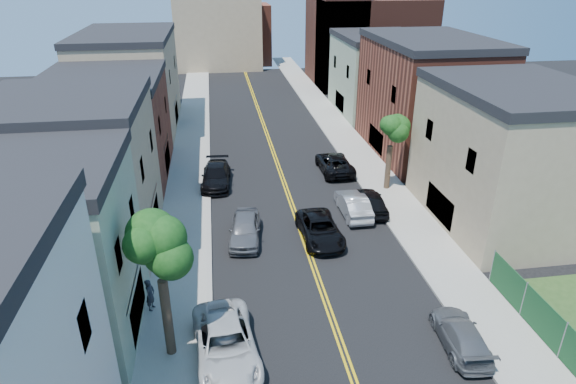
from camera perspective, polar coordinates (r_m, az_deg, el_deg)
name	(u,v)px	position (r m, az deg, el deg)	size (l,w,h in m)	color
sidewalk_left	(190,155)	(46.91, -11.41, 4.26)	(3.20, 100.00, 0.15)	gray
sidewalk_right	(353,146)	(48.62, 7.56, 5.30)	(3.20, 100.00, 0.15)	gray
curb_left	(208,154)	(46.85, -9.27, 4.41)	(0.30, 100.00, 0.15)	gray
curb_right	(335,147)	(48.18, 5.54, 5.22)	(0.30, 100.00, 0.15)	gray
bldg_left_palegrn	(26,264)	(24.93, -28.26, -7.39)	(9.00, 8.00, 8.50)	gray
bldg_left_tan_near	(74,179)	(32.48, -23.70, 1.42)	(9.00, 10.00, 9.00)	#998466
bldg_left_brick	(108,131)	(42.70, -20.27, 6.69)	(9.00, 12.00, 8.00)	brown
bldg_left_tan_far	(131,84)	(55.84, -17.89, 11.92)	(9.00, 16.00, 9.50)	#998466
bldg_right_tan	(509,160)	(35.88, 24.39, 3.45)	(9.00, 12.00, 9.00)	#998466
bldg_right_brick	(426,100)	(47.46, 15.78, 10.31)	(9.00, 14.00, 10.00)	brown
bldg_right_palegrn	(378,76)	(60.33, 10.40, 13.13)	(9.00, 12.00, 8.50)	gray
church	(362,33)	(74.71, 8.63, 17.84)	(16.20, 14.20, 22.60)	#4C2319
backdrop_left	(218,32)	(86.53, -8.15, 18.01)	(14.00, 8.00, 12.00)	#998466
backdrop_center	(241,34)	(90.76, -5.52, 17.82)	(10.00, 8.00, 10.00)	brown
tree_left_mid	(156,230)	(20.60, -15.11, -4.29)	(5.20, 5.20, 9.29)	#332619
tree_right_far	(393,120)	(37.87, 12.13, 8.25)	(4.40, 4.40, 8.03)	#332619
white_pickup	(226,344)	(23.27, -7.25, -17.17)	(2.72, 5.89, 1.64)	silver
grey_car_left	(245,229)	(31.79, -5.03, -4.31)	(1.95, 4.85, 1.65)	#57585E
black_car_left	(216,176)	(40.00, -8.38, 1.90)	(2.23, 5.50, 1.60)	black
grey_car_right	(461,335)	(25.14, 19.51, -15.42)	(1.83, 4.50, 1.30)	#54575B
black_car_right	(371,201)	(35.88, 9.62, -1.05)	(1.84, 4.56, 1.56)	black
silver_car_right	(353,204)	(35.17, 7.60, -1.45)	(1.68, 4.81, 1.58)	#A1A2A8
dark_car_right_far	(334,163)	(42.34, 5.44, 3.36)	(2.57, 5.56, 1.55)	black
black_suv_lane	(320,229)	(31.89, 3.75, -4.35)	(2.44, 5.29, 1.47)	black
pedestrian_left	(150,295)	(26.48, -15.78, -11.45)	(0.65, 0.42, 1.77)	#2A2B33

